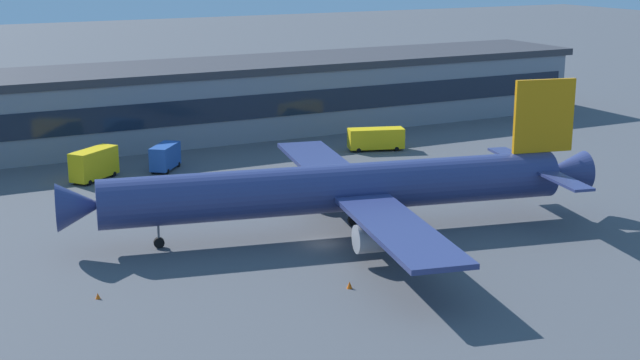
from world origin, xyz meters
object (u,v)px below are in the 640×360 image
(airliner, at_px, (345,188))
(traffic_cone_1, at_px, (350,285))
(catering_truck, at_px, (93,163))
(traffic_cone_0, at_px, (98,296))
(fuel_truck, at_px, (377,138))
(stair_truck, at_px, (165,156))

(airliner, relative_size, traffic_cone_1, 88.74)
(catering_truck, relative_size, traffic_cone_0, 13.20)
(fuel_truck, bearing_deg, airliner, -125.35)
(catering_truck, bearing_deg, traffic_cone_1, -77.13)
(stair_truck, bearing_deg, airliner, -76.26)
(fuel_truck, height_order, traffic_cone_0, fuel_truck)
(stair_truck, relative_size, fuel_truck, 0.70)
(airliner, bearing_deg, fuel_truck, 54.65)
(traffic_cone_0, bearing_deg, traffic_cone_1, -20.62)
(fuel_truck, xyz_separation_m, traffic_cone_1, (-31.39, -48.34, -1.55))
(stair_truck, distance_m, catering_truck, 10.17)
(stair_truck, relative_size, catering_truck, 0.85)
(airliner, relative_size, fuel_truck, 6.59)
(stair_truck, xyz_separation_m, traffic_cone_0, (-19.73, -42.83, -1.70))
(stair_truck, bearing_deg, catering_truck, -174.05)
(traffic_cone_1, bearing_deg, airliner, 62.86)
(traffic_cone_1, bearing_deg, fuel_truck, 57.00)
(fuel_truck, xyz_separation_m, traffic_cone_0, (-52.35, -40.45, -1.61))
(catering_truck, bearing_deg, traffic_cone_0, -102.96)
(traffic_cone_1, bearing_deg, traffic_cone_0, 159.38)
(airliner, height_order, traffic_cone_1, airliner)
(fuel_truck, relative_size, traffic_cone_0, 16.01)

